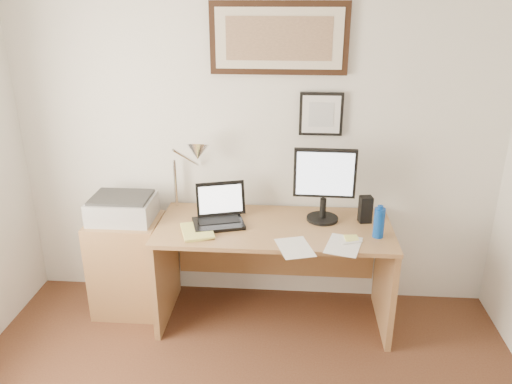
# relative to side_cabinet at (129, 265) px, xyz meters

# --- Properties ---
(wall_back) EXTENTS (3.50, 0.02, 2.50)m
(wall_back) POSITION_rel_side_cabinet_xyz_m (0.92, 0.32, 0.89)
(wall_back) COLOR white
(wall_back) RESTS_ON ground
(side_cabinet) EXTENTS (0.50, 0.40, 0.73)m
(side_cabinet) POSITION_rel_side_cabinet_xyz_m (0.00, 0.00, 0.00)
(side_cabinet) COLOR olive
(side_cabinet) RESTS_ON floor
(water_bottle) EXTENTS (0.07, 0.07, 0.20)m
(water_bottle) POSITION_rel_side_cabinet_xyz_m (1.75, -0.17, 0.49)
(water_bottle) COLOR #0B3C99
(water_bottle) RESTS_ON desk
(bottle_cap) EXTENTS (0.04, 0.04, 0.02)m
(bottle_cap) POSITION_rel_side_cabinet_xyz_m (1.75, -0.17, 0.60)
(bottle_cap) COLOR #0B3C99
(bottle_cap) RESTS_ON water_bottle
(speaker) EXTENTS (0.09, 0.09, 0.19)m
(speaker) POSITION_rel_side_cabinet_xyz_m (1.69, 0.06, 0.48)
(speaker) COLOR black
(speaker) RESTS_ON desk
(paper_sheet_a) EXTENTS (0.27, 0.32, 0.00)m
(paper_sheet_a) POSITION_rel_side_cabinet_xyz_m (1.21, -0.36, 0.39)
(paper_sheet_a) COLOR white
(paper_sheet_a) RESTS_ON desk
(paper_sheet_b) EXTENTS (0.27, 0.33, 0.00)m
(paper_sheet_b) POSITION_rel_side_cabinet_xyz_m (1.52, -0.31, 0.39)
(paper_sheet_b) COLOR white
(paper_sheet_b) RESTS_ON desk
(sticky_pad) EXTENTS (0.09, 0.09, 0.01)m
(sticky_pad) POSITION_rel_side_cabinet_xyz_m (1.57, -0.21, 0.39)
(sticky_pad) COLOR #E9ED70
(sticky_pad) RESTS_ON desk
(marker_pen) EXTENTS (0.14, 0.06, 0.02)m
(marker_pen) POSITION_rel_side_cabinet_xyz_m (1.57, -0.28, 0.39)
(marker_pen) COLOR white
(marker_pen) RESTS_ON desk
(book) EXTENTS (0.27, 0.32, 0.02)m
(book) POSITION_rel_side_cabinet_xyz_m (0.47, -0.23, 0.40)
(book) COLOR #DDDB68
(book) RESTS_ON desk
(desk) EXTENTS (1.60, 0.70, 0.75)m
(desk) POSITION_rel_side_cabinet_xyz_m (1.07, 0.04, 0.15)
(desk) COLOR olive
(desk) RESTS_ON floor
(laptop) EXTENTS (0.39, 0.38, 0.26)m
(laptop) POSITION_rel_side_cabinet_xyz_m (0.69, -0.02, 0.44)
(laptop) COLOR black
(laptop) RESTS_ON desk
(lcd_monitor) EXTENTS (0.42, 0.22, 0.52)m
(lcd_monitor) POSITION_rel_side_cabinet_xyz_m (1.40, 0.06, 0.68)
(lcd_monitor) COLOR black
(lcd_monitor) RESTS_ON desk
(printer) EXTENTS (0.44, 0.34, 0.18)m
(printer) POSITION_rel_side_cabinet_xyz_m (-0.01, 0.02, 0.45)
(printer) COLOR #A9A8AB
(printer) RESTS_ON side_cabinet
(desk_lamp) EXTENTS (0.29, 0.27, 0.53)m
(desk_lamp) POSITION_rel_side_cabinet_xyz_m (0.51, 0.13, 0.82)
(desk_lamp) COLOR silver
(desk_lamp) RESTS_ON desk
(picture_large) EXTENTS (0.92, 0.04, 0.47)m
(picture_large) POSITION_rel_side_cabinet_xyz_m (1.07, 0.29, 1.59)
(picture_large) COLOR black
(picture_large) RESTS_ON wall_back
(picture_small) EXTENTS (0.30, 0.03, 0.30)m
(picture_small) POSITION_rel_side_cabinet_xyz_m (1.37, 0.29, 1.09)
(picture_small) COLOR black
(picture_small) RESTS_ON wall_back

